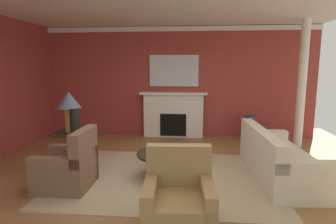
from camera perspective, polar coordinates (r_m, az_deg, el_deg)
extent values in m
plane|color=olive|center=(4.82, -1.91, -14.01)|extent=(9.01, 9.01, 0.00)
cube|color=#9E3833|center=(7.71, 1.16, 6.13)|extent=(7.53, 0.12, 2.97)
cube|color=white|center=(7.68, 1.15, 16.61)|extent=(7.53, 0.08, 0.12)
cube|color=tan|center=(4.98, -0.43, -13.14)|extent=(3.66, 2.71, 0.01)
cube|color=white|center=(7.61, 1.13, -0.74)|extent=(1.60, 0.25, 1.17)
cube|color=black|center=(7.63, 1.11, -2.49)|extent=(0.70, 0.26, 0.60)
cube|color=white|center=(7.50, 1.13, 3.83)|extent=(1.80, 0.35, 0.06)
cube|color=silver|center=(7.61, 1.22, 8.43)|extent=(1.32, 0.04, 0.84)
cube|color=beige|center=(5.26, 21.86, -10.03)|extent=(1.02, 2.15, 0.45)
cube|color=beige|center=(5.04, 18.38, -5.64)|extent=(0.32, 2.11, 0.40)
cube|color=beige|center=(4.41, 26.13, -12.91)|extent=(0.91, 0.25, 0.62)
cube|color=beige|center=(6.10, 18.93, -6.40)|extent=(0.91, 0.25, 0.62)
cube|color=brown|center=(4.82, -20.14, -11.79)|extent=(0.81, 0.81, 0.44)
cube|color=brown|center=(4.55, -16.79, -6.57)|extent=(0.17, 0.80, 0.51)
cube|color=brown|center=(5.07, -18.62, -9.68)|extent=(0.80, 0.15, 0.60)
cube|color=brown|center=(4.51, -21.99, -12.26)|extent=(0.80, 0.15, 0.60)
cube|color=#9E7A4C|center=(3.45, 2.19, -19.99)|extent=(0.85, 0.85, 0.44)
cube|color=#9E7A4C|center=(3.54, 2.22, -10.71)|extent=(0.81, 0.21, 0.51)
cube|color=#9E7A4C|center=(3.42, -3.65, -18.70)|extent=(0.19, 0.81, 0.60)
cube|color=#9E7A4C|center=(3.43, 8.03, -18.75)|extent=(0.19, 0.81, 0.60)
cylinder|color=#2D2319|center=(4.84, -0.44, -8.49)|extent=(1.00, 1.00, 0.04)
cylinder|color=#2D2319|center=(4.91, -0.43, -10.99)|extent=(0.12, 0.12, 0.41)
cylinder|color=#2D2319|center=(4.98, -0.43, -13.04)|extent=(0.56, 0.56, 0.03)
cube|color=#2D2319|center=(5.53, -19.24, -4.05)|extent=(0.56, 0.56, 0.04)
cube|color=#2D2319|center=(5.62, -19.05, -7.52)|extent=(0.10, 0.10, 0.66)
cube|color=#2D2319|center=(5.72, -18.89, -10.50)|extent=(0.45, 0.45, 0.04)
cylinder|color=#B28E38|center=(5.49, -19.38, -1.55)|extent=(0.18, 0.18, 0.45)
cone|color=#4C566B|center=(5.43, -19.59, 2.34)|extent=(0.44, 0.44, 0.30)
cylinder|color=navy|center=(7.48, 16.30, -3.24)|extent=(0.30, 0.30, 0.67)
cylinder|color=black|center=(5.32, -18.45, -1.77)|extent=(0.18, 0.18, 0.46)
cube|color=tan|center=(4.67, -0.51, -8.55)|extent=(0.24, 0.20, 0.05)
cube|color=maroon|center=(4.76, 1.26, -7.58)|extent=(0.24, 0.20, 0.04)
cylinder|color=white|center=(7.26, 25.64, 5.03)|extent=(0.20, 0.20, 2.97)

